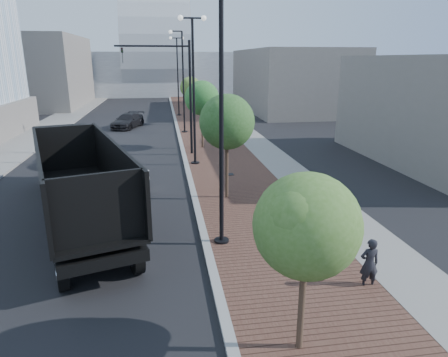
{
  "coord_description": "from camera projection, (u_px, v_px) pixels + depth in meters",
  "views": [
    {
      "loc": [
        -1.41,
        -3.68,
        6.75
      ],
      "look_at": [
        1.0,
        12.0,
        2.0
      ],
      "focal_mm": 32.01,
      "sensor_mm": 36.0,
      "label": 1
    }
  ],
  "objects": [
    {
      "name": "sidewalk",
      "position": [
        208.0,
        122.0,
        43.99
      ],
      "size": [
        7.0,
        140.0,
        0.12
      ],
      "primitive_type": "cube",
      "color": "#4C2D23",
      "rests_on": "ground"
    },
    {
      "name": "curb",
      "position": [
        176.0,
        123.0,
        43.48
      ],
      "size": [
        0.3,
        140.0,
        0.14
      ],
      "primitive_type": "cube",
      "color": "gray",
      "rests_on": "ground"
    },
    {
      "name": "streetlight_4",
      "position": [
        178.0,
        76.0,
        47.88
      ],
      "size": [
        1.72,
        0.56,
        9.28
      ],
      "color": "black",
      "rests_on": "ground"
    },
    {
      "name": "west_sidewalk",
      "position": [
        51.0,
        126.0,
        41.59
      ],
      "size": [
        4.0,
        140.0,
        0.12
      ],
      "primitive_type": "cube",
      "color": "slate",
      "rests_on": "ground"
    },
    {
      "name": "traffic_mast",
      "position": [
        177.0,
        86.0,
        27.82
      ],
      "size": [
        5.09,
        0.2,
        8.0
      ],
      "color": "black",
      "rests_on": "ground"
    },
    {
      "name": "commercial_block_nw",
      "position": [
        32.0,
        72.0,
        58.09
      ],
      "size": [
        14.0,
        20.0,
        10.0
      ],
      "primitive_type": "cube",
      "color": "slate",
      "rests_on": "ground"
    },
    {
      "name": "tree_1",
      "position": [
        228.0,
        122.0,
        18.97
      ],
      "size": [
        2.65,
        2.65,
        5.22
      ],
      "color": "#382619",
      "rests_on": "ground"
    },
    {
      "name": "utility_cover_2",
      "position": [
        229.0,
        174.0,
        23.92
      ],
      "size": [
        0.5,
        0.5,
        0.02
      ],
      "primitive_type": "cube",
      "color": "black",
      "rests_on": "sidewalk"
    },
    {
      "name": "commercial_block_ne",
      "position": [
        291.0,
        80.0,
        54.14
      ],
      "size": [
        12.0,
        22.0,
        8.0
      ],
      "primitive_type": "cube",
      "color": "slate",
      "rests_on": "ground"
    },
    {
      "name": "concrete_strip",
      "position": [
        232.0,
        122.0,
        44.38
      ],
      "size": [
        2.4,
        140.0,
        0.13
      ],
      "primitive_type": "cube",
      "color": "slate",
      "rests_on": "ground"
    },
    {
      "name": "utility_cover_1",
      "position": [
        283.0,
        263.0,
        13.51
      ],
      "size": [
        0.5,
        0.5,
        0.02
      ],
      "primitive_type": "cube",
      "color": "black",
      "rests_on": "sidewalk"
    },
    {
      "name": "tree_0",
      "position": [
        308.0,
        226.0,
        8.74
      ],
      "size": [
        2.42,
        2.38,
        4.46
      ],
      "color": "#382619",
      "rests_on": "ground"
    },
    {
      "name": "streetlight_1",
      "position": [
        218.0,
        131.0,
        13.92
      ],
      "size": [
        1.44,
        0.56,
        9.21
      ],
      "color": "black",
      "rests_on": "ground"
    },
    {
      "name": "streetlight_3",
      "position": [
        182.0,
        86.0,
        36.64
      ],
      "size": [
        1.44,
        0.56,
        9.21
      ],
      "color": "black",
      "rests_on": "ground"
    },
    {
      "name": "tree_2",
      "position": [
        202.0,
        98.0,
        30.33
      ],
      "size": [
        2.64,
        2.64,
        5.23
      ],
      "color": "#382619",
      "rests_on": "ground"
    },
    {
      "name": "pedestrian",
      "position": [
        369.0,
        264.0,
        12.08
      ],
      "size": [
        0.61,
        0.42,
        1.63
      ],
      "primitive_type": "imported",
      "rotation": [
        0.0,
        0.0,
        3.09
      ],
      "color": "black",
      "rests_on": "ground"
    },
    {
      "name": "dark_car_far",
      "position": [
        128.0,
        121.0,
        40.68
      ],
      "size": [
        3.56,
        5.32,
        1.43
      ],
      "primitive_type": "imported",
      "rotation": [
        0.0,
        0.0,
        -0.35
      ],
      "color": "black",
      "rests_on": "ground"
    },
    {
      "name": "tree_3",
      "position": [
        191.0,
        87.0,
        41.69
      ],
      "size": [
        2.27,
        2.2,
        5.02
      ],
      "color": "#382619",
      "rests_on": "ground"
    },
    {
      "name": "white_sedan",
      "position": [
        127.0,
        185.0,
        20.15
      ],
      "size": [
        2.13,
        4.13,
        1.3
      ],
      "primitive_type": "imported",
      "rotation": [
        0.0,
        0.0,
        -0.2
      ],
      "color": "white",
      "rests_on": "ground"
    },
    {
      "name": "convention_center",
      "position": [
        157.0,
        63.0,
        84.09
      ],
      "size": [
        50.0,
        30.0,
        50.0
      ],
      "color": "#9A9FA4",
      "rests_on": "ground"
    },
    {
      "name": "streetlight_2",
      "position": [
        194.0,
        91.0,
        25.16
      ],
      "size": [
        1.72,
        0.56,
        9.28
      ],
      "color": "black",
      "rests_on": "ground"
    },
    {
      "name": "dump_truck",
      "position": [
        72.0,
        174.0,
        18.71
      ],
      "size": [
        6.63,
        13.92,
        3.72
      ],
      "rotation": [
        0.0,
        0.0,
        0.3
      ],
      "color": "black",
      "rests_on": "ground"
    },
    {
      "name": "dark_car_mid",
      "position": [
        73.0,
        151.0,
        27.23
      ],
      "size": [
        2.91,
        5.3,
        1.41
      ],
      "primitive_type": "imported",
      "rotation": [
        0.0,
        0.0,
        -0.12
      ],
      "color": "black",
      "rests_on": "ground"
    }
  ]
}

